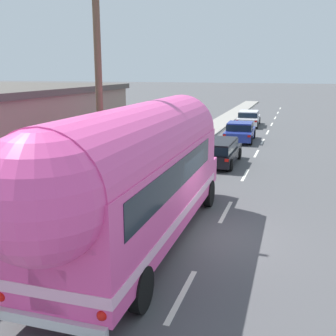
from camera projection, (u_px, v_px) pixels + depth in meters
name	position (u px, v px, depth m)	size (l,w,h in m)	color
ground_plane	(213.00, 236.00, 12.72)	(300.00, 300.00, 0.00)	#4C4C4F
lane_markings	(213.00, 152.00, 25.53)	(3.87, 80.00, 0.01)	silver
sidewalk_slab	(166.00, 159.00, 23.37)	(2.03, 90.00, 0.15)	gray
utility_pole	(99.00, 88.00, 13.86)	(1.80, 0.24, 8.50)	brown
painted_bus	(134.00, 173.00, 11.07)	(2.67, 11.77, 4.12)	#EA4C9E
car_lead	(218.00, 150.00, 22.11)	(1.99, 4.44, 1.37)	black
car_second	(240.00, 131.00, 29.45)	(2.13, 4.36, 1.37)	navy
car_third	(249.00, 118.00, 37.53)	(2.08, 4.81, 1.37)	white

